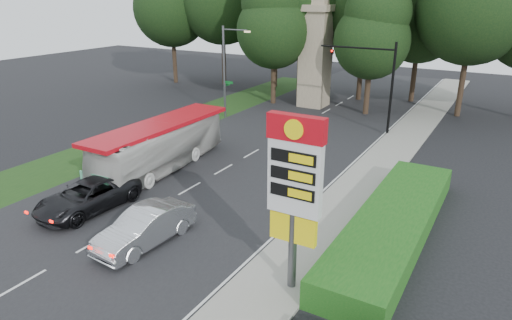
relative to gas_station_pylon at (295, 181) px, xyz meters
The scene contains 15 objects.
ground 10.41m from the gas_station_pylon, 167.77° to the right, with size 120.00×120.00×0.00m, color black.
road_surface 14.30m from the gas_station_pylon, 132.60° to the left, with size 14.00×80.00×0.02m, color black.
sidewalk_right 10.95m from the gas_station_pylon, 94.00° to the left, with size 3.00×80.00×0.12m, color gray.
grass_verge_left 25.01m from the gas_station_pylon, 139.44° to the left, with size 5.00×50.00×0.02m, color #193814.
hedge 7.49m from the gas_station_pylon, 69.05° to the left, with size 3.00×14.00×1.20m, color #165015.
gas_station_pylon is the anchor object (origin of this frame).
traffic_signal_mast 22.29m from the gas_station_pylon, 99.09° to the left, with size 6.10×0.35×7.20m.
streetlight_signs 25.74m from the gas_station_pylon, 128.96° to the left, with size 2.75×0.98×8.00m.
monument 30.17m from the gas_station_pylon, 111.80° to the left, with size 3.00×3.00×10.05m.
tree_east_near 35.54m from the gas_station_pylon, 95.22° to the left, with size 8.12×8.12×15.95m.
tree_monument_left 31.28m from the gas_station_pylon, 119.37° to the left, with size 7.28×7.28×14.30m.
tree_monument_right 28.32m from the gas_station_pylon, 101.71° to the left, with size 6.72×6.72×13.20m.
transit_bus 14.88m from the gas_station_pylon, 150.54° to the left, with size 2.56×10.95×3.05m, color silver.
sedan_silver 8.01m from the gas_station_pylon, behind, with size 1.74×4.99×1.64m, color #B5B8BE.
suv_charcoal 12.64m from the gas_station_pylon, behind, with size 2.59×5.61×1.56m, color black.
Camera 1 is at (15.42, -11.45, 10.70)m, focal length 32.00 mm.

